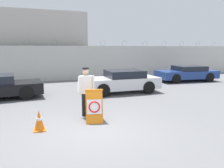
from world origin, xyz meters
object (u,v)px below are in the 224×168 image
parked_car_far_side (187,73)px  traffic_cone_near (39,121)px  parked_car_rear_sedan (122,81)px  barricade_sign (94,106)px  security_guard (86,89)px

parked_car_far_side → traffic_cone_near: bearing=37.2°
traffic_cone_near → parked_car_rear_sedan: (4.68, 4.60, 0.33)m
traffic_cone_near → parked_car_far_side: 13.10m
barricade_sign → parked_car_rear_sedan: parked_car_rear_sedan is taller
security_guard → parked_car_far_side: 11.15m
barricade_sign → security_guard: bearing=110.9°
security_guard → parked_car_far_side: security_guard is taller
parked_car_far_side → barricade_sign: bearing=41.1°
security_guard → parked_car_rear_sedan: 4.72m
barricade_sign → parked_car_rear_sedan: 5.23m
security_guard → parked_car_rear_sedan: security_guard is taller
parked_car_rear_sedan → security_guard: bearing=52.3°
parked_car_rear_sedan → barricade_sign: bearing=58.2°
barricade_sign → traffic_cone_near: bearing=-160.1°
barricade_sign → parked_car_rear_sedan: size_ratio=0.26×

